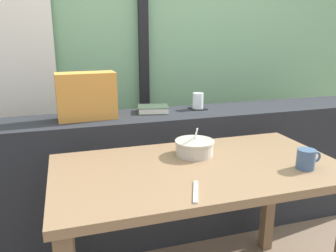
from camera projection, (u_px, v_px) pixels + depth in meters
name	position (u px, v px, depth m)	size (l,w,h in m)	color
outdoor_backdrop	(145.00, 15.00, 2.54)	(4.80, 0.08, 2.80)	#7AAD7F
curtain_left_panel	(9.00, 36.00, 2.21)	(0.56, 0.06, 2.50)	silver
window_divider_post	(143.00, 29.00, 2.49)	(0.07, 0.05, 2.60)	black
dark_console_ledge	(174.00, 174.00, 2.14)	(2.80, 0.36, 0.80)	#23262B
breakfast_table	(198.00, 188.00, 1.47)	(1.24, 0.67, 0.72)	brown
coaster_square	(198.00, 109.00, 2.13)	(0.10, 0.10, 0.01)	black
juice_glass	(198.00, 101.00, 2.12)	(0.07, 0.07, 0.10)	white
closed_book	(153.00, 109.00, 2.04)	(0.21, 0.18, 0.04)	#334233
throw_pillow	(86.00, 96.00, 1.85)	(0.32, 0.14, 0.26)	#D18938
soup_bowl	(195.00, 148.00, 1.56)	(0.18, 0.18, 0.14)	#BCB7A8
fork_utensil	(196.00, 192.00, 1.20)	(0.02, 0.17, 0.01)	silver
ceramic_mug	(306.00, 159.00, 1.40)	(0.11, 0.08, 0.08)	#3D567A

